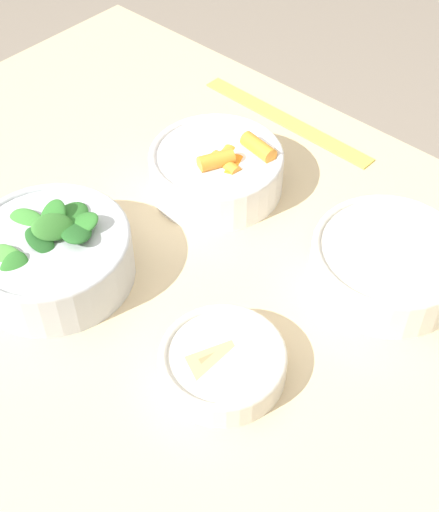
{
  "coord_description": "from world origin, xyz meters",
  "views": [
    {
      "loc": [
        0.39,
        -0.41,
        1.42
      ],
      "look_at": [
        -0.01,
        0.03,
        0.8
      ],
      "focal_mm": 50.0,
      "sensor_mm": 36.0,
      "label": 1
    }
  ],
  "objects_px": {
    "bowl_carrots": "(217,169)",
    "bowl_beans_hotdog": "(388,263)",
    "ruler": "(286,120)",
    "bowl_greens": "(52,253)",
    "bowl_cookies": "(223,362)"
  },
  "relations": [
    {
      "from": "bowl_carrots",
      "to": "bowl_beans_hotdog",
      "type": "bearing_deg",
      "value": 2.61
    },
    {
      "from": "ruler",
      "to": "bowl_greens",
      "type": "bearing_deg",
      "value": -91.77
    },
    {
      "from": "bowl_carrots",
      "to": "bowl_beans_hotdog",
      "type": "xyz_separation_m",
      "value": [
        0.27,
        0.01,
        -0.01
      ]
    },
    {
      "from": "bowl_greens",
      "to": "bowl_cookies",
      "type": "xyz_separation_m",
      "value": [
        0.25,
        0.03,
        -0.02
      ]
    },
    {
      "from": "bowl_carrots",
      "to": "bowl_cookies",
      "type": "xyz_separation_m",
      "value": [
        0.21,
        -0.22,
        -0.01
      ]
    },
    {
      "from": "bowl_beans_hotdog",
      "to": "ruler",
      "type": "height_order",
      "value": "bowl_beans_hotdog"
    },
    {
      "from": "bowl_beans_hotdog",
      "to": "bowl_greens",
      "type": "bearing_deg",
      "value": -138.84
    },
    {
      "from": "bowl_cookies",
      "to": "ruler",
      "type": "xyz_separation_m",
      "value": [
        -0.24,
        0.41,
        -0.02
      ]
    },
    {
      "from": "bowl_carrots",
      "to": "bowl_beans_hotdog",
      "type": "height_order",
      "value": "bowl_carrots"
    },
    {
      "from": "bowl_cookies",
      "to": "bowl_greens",
      "type": "bearing_deg",
      "value": -173.2
    },
    {
      "from": "bowl_beans_hotdog",
      "to": "bowl_carrots",
      "type": "bearing_deg",
      "value": -177.39
    },
    {
      "from": "bowl_greens",
      "to": "bowl_cookies",
      "type": "distance_m",
      "value": 0.25
    },
    {
      "from": "bowl_greens",
      "to": "ruler",
      "type": "xyz_separation_m",
      "value": [
        0.01,
        0.44,
        -0.04
      ]
    },
    {
      "from": "bowl_carrots",
      "to": "ruler",
      "type": "relative_size",
      "value": 0.59
    },
    {
      "from": "bowl_carrots",
      "to": "bowl_greens",
      "type": "bearing_deg",
      "value": -98.5
    }
  ]
}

